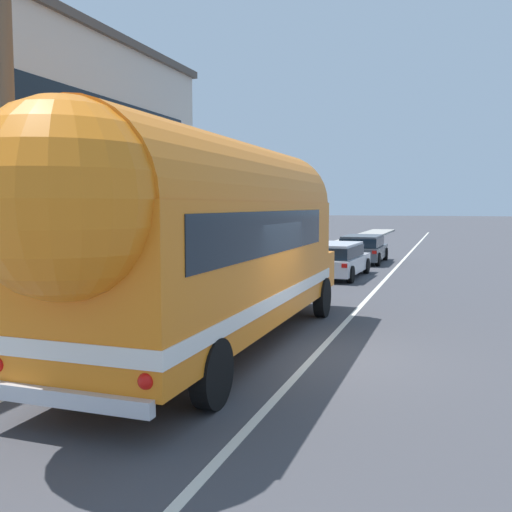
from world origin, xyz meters
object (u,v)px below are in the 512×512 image
painted_bus (208,234)px  car_lead (336,258)px  utility_pole (7,105)px  car_second (363,247)px

painted_bus → car_lead: (-0.02, 12.38, -1.52)m
painted_bus → car_lead: painted_bus is taller
utility_pole → car_lead: (2.47, 14.59, -3.64)m
car_lead → car_second: same height
utility_pole → car_second: size_ratio=1.88×
car_second → car_lead: bearing=-91.3°
car_lead → car_second: 6.15m
car_lead → utility_pole: bearing=-99.6°
utility_pole → painted_bus: (2.49, 2.21, -2.12)m
painted_bus → car_second: 18.59m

